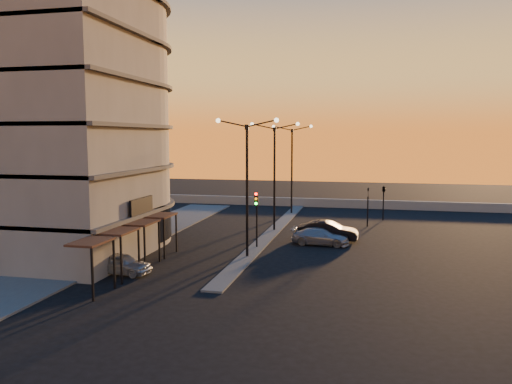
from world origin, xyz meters
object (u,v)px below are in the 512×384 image
object	(u,v)px
car_hatchback	(121,263)
streetlamp_mid	(274,168)
car_sedan	(328,231)
car_wagon	(320,237)
traffic_light_main	(256,210)

from	to	relation	value
car_hatchback	streetlamp_mid	bearing A→B (deg)	-18.24
car_hatchback	car_sedan	world-z (taller)	car_sedan
car_sedan	car_wagon	xyz separation A→B (m)	(-0.43, -1.74, -0.14)
car_wagon	car_sedan	bearing A→B (deg)	-9.84
car_sedan	streetlamp_mid	bearing A→B (deg)	60.92
streetlamp_mid	traffic_light_main	size ratio (longest dim) A/B	2.24
car_wagon	streetlamp_mid	bearing A→B (deg)	47.16
traffic_light_main	car_sedan	size ratio (longest dim) A/B	0.90
car_hatchback	car_sedan	bearing A→B (deg)	-37.88
car_hatchback	car_sedan	distance (m)	17.01
car_wagon	traffic_light_main	bearing A→B (deg)	121.42
streetlamp_mid	car_wagon	size ratio (longest dim) A/B	2.16
traffic_light_main	car_wagon	distance (m)	5.55
car_sedan	car_hatchback	bearing A→B (deg)	140.43
car_sedan	car_wagon	distance (m)	1.80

